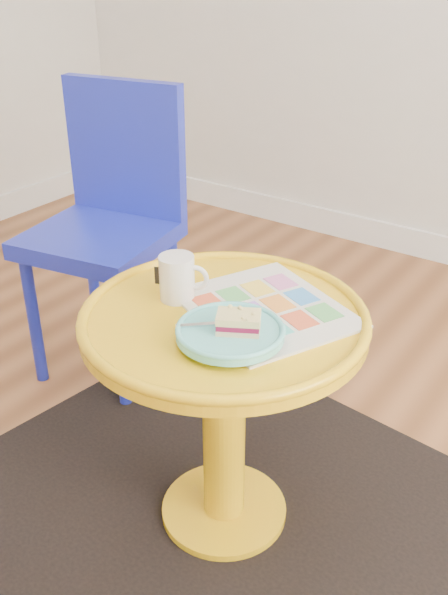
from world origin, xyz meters
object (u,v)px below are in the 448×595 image
Objects in this scene: mug at (178,276)px; side_table at (224,378)px; newspaper at (265,308)px; chair at (111,213)px; plate at (230,333)px.

side_table is at bearing -21.98° from mug.
newspaper is 3.22× the size of mug.
chair is 0.81m from newspaper.
newspaper is 0.19m from mug.
side_table is 2.87× the size of plate.
chair is 4.29× the size of plate.
chair is at bearing 150.97° from side_table.
chair is 0.88m from plate.
mug is at bearing -135.34° from newspaper.
chair is 8.43× the size of mug.
plate is (0.07, -0.08, 0.18)m from side_table.
plate is at bearing -41.57° from chair.
plate is (0.01, -0.14, 0.02)m from newspaper.
newspaper is at bearing 48.98° from side_table.
plate reaches higher than newspaper.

